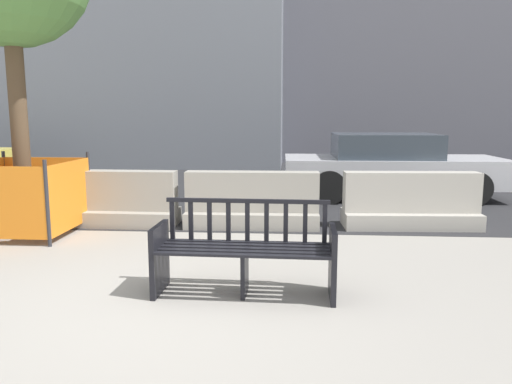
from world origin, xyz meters
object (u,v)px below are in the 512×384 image
object	(u,v)px
jersey_barrier_centre	(252,204)
car_sedan_mid	(390,166)
street_bench	(245,253)
jersey_barrier_right	(410,205)
jersey_barrier_left	(112,203)
construction_fence	(24,195)

from	to	relation	value
jersey_barrier_centre	car_sedan_mid	bearing A→B (deg)	47.87
street_bench	jersey_barrier_right	size ratio (longest dim) A/B	0.84
jersey_barrier_left	construction_fence	world-z (taller)	construction_fence
jersey_barrier_centre	construction_fence	size ratio (longest dim) A/B	1.45
construction_fence	car_sedan_mid	distance (m)	6.77
street_bench	jersey_barrier_right	distance (m)	3.72
jersey_barrier_left	car_sedan_mid	size ratio (longest dim) A/B	0.46
street_bench	car_sedan_mid	world-z (taller)	car_sedan_mid
street_bench	jersey_barrier_right	bearing A→B (deg)	53.32
jersey_barrier_centre	construction_fence	world-z (taller)	construction_fence
jersey_barrier_centre	car_sedan_mid	size ratio (longest dim) A/B	0.46
jersey_barrier_right	jersey_barrier_centre	bearing A→B (deg)	-177.03
jersey_barrier_centre	jersey_barrier_right	bearing A→B (deg)	2.97
jersey_barrier_left	car_sedan_mid	distance (m)	5.56
jersey_barrier_left	jersey_barrier_right	xyz separation A→B (m)	(4.54, 0.14, 0.00)
street_bench	jersey_barrier_left	distance (m)	3.66
car_sedan_mid	jersey_barrier_right	bearing A→B (deg)	-94.41
jersey_barrier_centre	construction_fence	bearing A→B (deg)	-168.10
jersey_barrier_right	street_bench	bearing A→B (deg)	-126.68
street_bench	jersey_barrier_centre	world-z (taller)	street_bench
street_bench	construction_fence	world-z (taller)	construction_fence
jersey_barrier_centre	jersey_barrier_right	size ratio (longest dim) A/B	0.99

